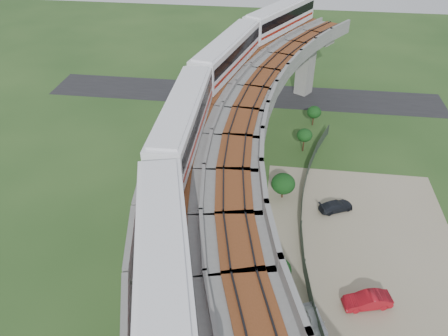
{
  "coord_description": "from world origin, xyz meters",
  "views": [
    {
      "loc": [
        5.29,
        -31.88,
        29.43
      ],
      "look_at": [
        1.1,
        -0.82,
        7.5
      ],
      "focal_mm": 35.0,
      "sensor_mm": 36.0,
      "label": 1
    }
  ],
  "objects_px": {
    "car_white": "(315,320)",
    "car_dark": "(336,206)",
    "car_red": "(367,300)",
    "metro_train": "(228,87)"
  },
  "relations": [
    {
      "from": "car_white",
      "to": "car_dark",
      "type": "height_order",
      "value": "car_white"
    },
    {
      "from": "car_white",
      "to": "car_red",
      "type": "bearing_deg",
      "value": 10.42
    },
    {
      "from": "metro_train",
      "to": "car_red",
      "type": "xyz_separation_m",
      "value": [
        13.08,
        -13.45,
        -11.63
      ]
    },
    {
      "from": "car_red",
      "to": "metro_train",
      "type": "bearing_deg",
      "value": -150.89
    },
    {
      "from": "metro_train",
      "to": "car_white",
      "type": "xyz_separation_m",
      "value": [
        8.86,
        -15.83,
        -11.73
      ]
    },
    {
      "from": "car_white",
      "to": "car_dark",
      "type": "relative_size",
      "value": 0.88
    },
    {
      "from": "metro_train",
      "to": "car_red",
      "type": "relative_size",
      "value": 15.71
    },
    {
      "from": "car_white",
      "to": "car_red",
      "type": "height_order",
      "value": "car_red"
    },
    {
      "from": "car_white",
      "to": "car_dark",
      "type": "xyz_separation_m",
      "value": [
        2.64,
        14.17,
        -0.02
      ]
    },
    {
      "from": "metro_train",
      "to": "car_red",
      "type": "distance_m",
      "value": 22.08
    }
  ]
}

